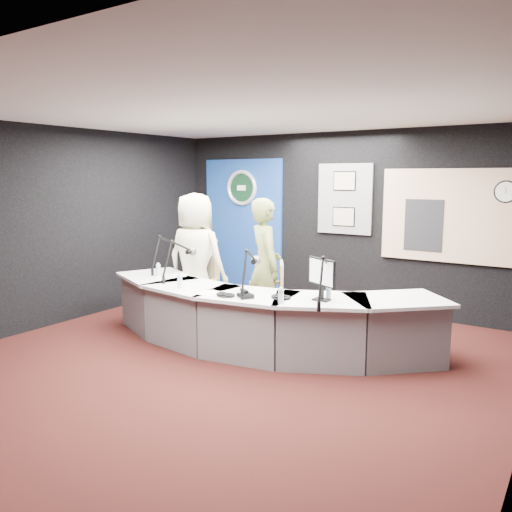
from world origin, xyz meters
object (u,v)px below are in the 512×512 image
Objects in this scene: armchair_left at (196,287)px; person_man at (196,259)px; armchair_right at (265,293)px; person_woman at (265,266)px; broadcast_desk at (255,318)px.

person_man reaches higher than armchair_left.
armchair_right is 0.38m from person_woman.
broadcast_desk is at bearing -14.31° from armchair_left.
armchair_right reaches higher than armchair_left.
person_woman is at bearing 111.72° from broadcast_desk.
person_man reaches higher than armchair_right.
person_woman is (1.06, 0.18, -0.03)m from person_man.
person_woman is (-0.25, 0.63, 0.53)m from broadcast_desk.
person_man is at bearing 50.27° from person_woman.
armchair_right is at bearing -0.00° from person_woman.
armchair_left is 0.56× the size of person_man.
armchair_right reaches higher than broadcast_desk.
person_man is 1.03× the size of person_woman.
person_man is at bearing 161.17° from broadcast_desk.
armchair_left is 0.58× the size of person_woman.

